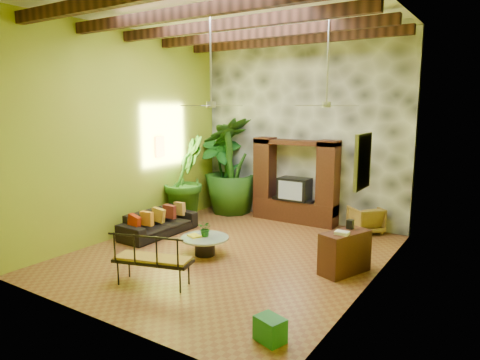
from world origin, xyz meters
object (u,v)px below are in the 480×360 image
Objects in this scene: entertainment_center at (295,187)px; side_console at (345,252)px; coffee_table at (205,243)px; sofa at (159,223)px; green_bin at (270,329)px; ceiling_fan_front at (211,94)px; iron_bench at (150,257)px; ceiling_fan_back at (327,95)px; tall_plant_a at (220,171)px; wicker_armchair at (366,220)px; tall_plant_c at (231,166)px; tall_plant_b at (185,178)px.

side_console is at bearing -49.47° from entertainment_center.
sofa is at bearing 163.44° from coffee_table.
coffee_table is 2.94m from side_console.
sofa reaches higher than green_bin.
entertainment_center is 1.29× the size of ceiling_fan_front.
entertainment_center is 3.61m from coffee_table.
sofa is 1.40× the size of iron_bench.
coffee_table reaches higher than green_bin.
green_bin is (0.82, -3.83, -3.23)m from ceiling_fan_back.
tall_plant_a reaches higher than coffee_table.
wicker_armchair is 4.54m from tall_plant_a.
wicker_armchair is at bearing 58.38° from ceiling_fan_front.
ceiling_fan_front is 3.15m from coffee_table.
ceiling_fan_front reaches higher than green_bin.
tall_plant_a reaches higher than green_bin.
tall_plant_a is 2.36× the size of coffee_table.
ceiling_fan_front is 3.79m from sofa.
ceiling_fan_back is 1.81× the size of coffee_table.
coffee_table is 0.69× the size of iron_bench.
green_bin is at bearing 47.26° from wicker_armchair.
side_console is (2.86, 0.67, 0.15)m from coffee_table.
iron_bench is (1.81, -5.24, -0.88)m from tall_plant_c.
coffee_table is 1.84m from iron_bench.
tall_plant_b is 3.14m from coffee_table.
ceiling_fan_front is 4.71× the size of green_bin.
ceiling_fan_front is 5.17m from wicker_armchair.
tall_plant_b is at bearing 105.42° from iron_bench.
tall_plant_c reaches higher than sofa.
sofa is at bearing -165.35° from ceiling_fan_back.
tall_plant_a is at bearing 83.05° from tall_plant_b.
ceiling_fan_back reaches higher than green_bin.
wicker_armchair reaches higher than green_bin.
ceiling_fan_front is 1.83× the size of side_console.
entertainment_center is 6.30m from green_bin.
tall_plant_a reaches higher than iron_bench.
tall_plant_c is at bearing -177.77° from entertainment_center.
ceiling_fan_back is 4.81m from iron_bench.
tall_plant_c is 3.98m from coffee_table.
tall_plant_b is (-0.35, 1.45, 0.88)m from sofa.
ceiling_fan_back is 4.56m from tall_plant_c.
tall_plant_b is 0.83× the size of tall_plant_c.
tall_plant_b is 2.33× the size of side_console.
iron_bench is at bearing -84.56° from coffee_table.
green_bin is at bearing -119.79° from sofa.
side_console is at bearing 14.67° from ceiling_fan_front.
sofa is 1.95m from coffee_table.
green_bin is (4.72, -2.81, -0.13)m from sofa.
wicker_armchair is 0.30× the size of tall_plant_a.
tall_plant_b is at bearing 174.22° from ceiling_fan_back.
side_console is (2.43, -2.85, -0.56)m from entertainment_center.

